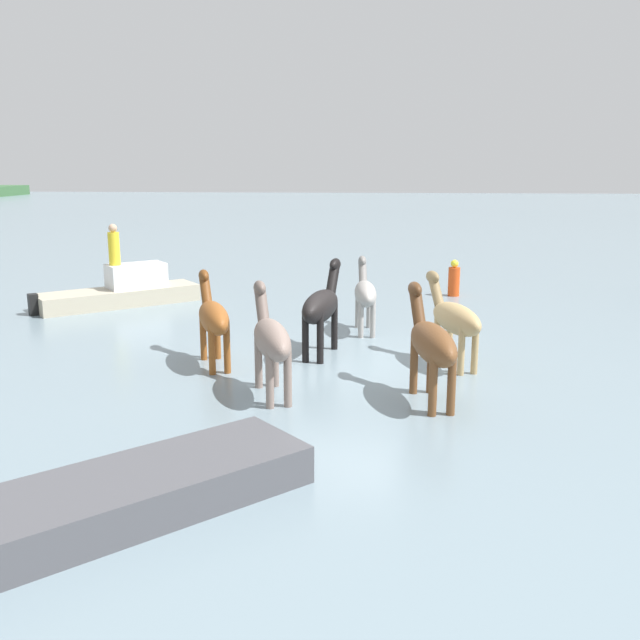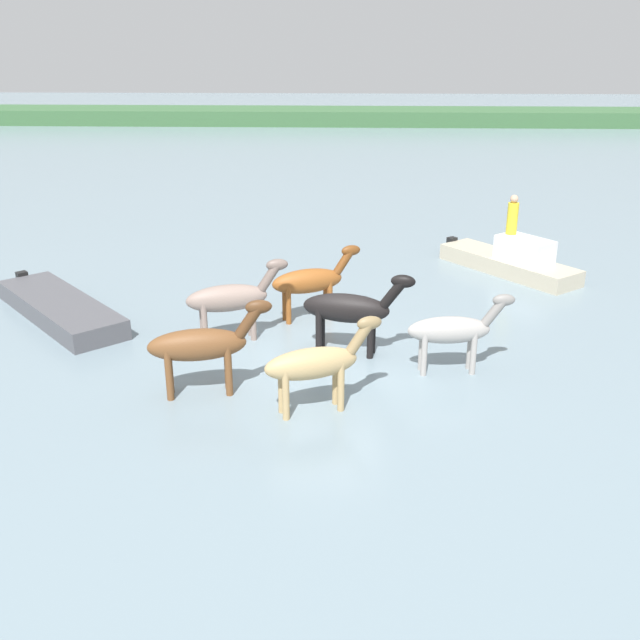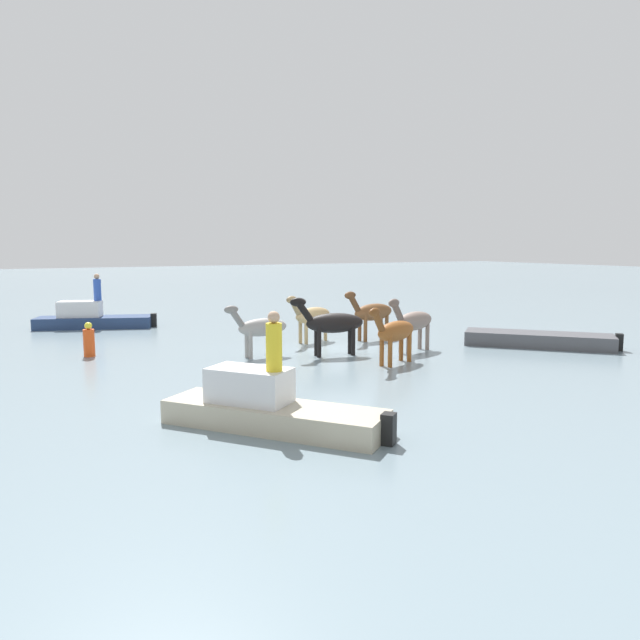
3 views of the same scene
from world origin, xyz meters
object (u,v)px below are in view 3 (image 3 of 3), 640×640
(horse_rear_stallion, at_px, (332,323))
(horse_dark_mare, at_px, (261,328))
(boat_motor_center, at_px, (270,413))
(horse_mid_herd, at_px, (312,316))
(boat_dinghy_port, at_px, (539,342))
(horse_chestnut_trailing, at_px, (413,321))
(person_spotter_bow, at_px, (274,343))
(boat_launch_far, at_px, (92,321))
(person_boatman_standing, at_px, (97,288))
(horse_pinto_flank, at_px, (372,312))
(horse_dun_straggler, at_px, (395,332))
(buoy_channel_marker, at_px, (89,341))

(horse_rear_stallion, relative_size, horse_dark_mare, 1.12)
(horse_rear_stallion, bearing_deg, boat_motor_center, 62.97)
(horse_rear_stallion, distance_m, horse_dark_mare, 2.35)
(horse_mid_herd, distance_m, horse_dark_mare, 3.37)
(horse_rear_stallion, height_order, boat_dinghy_port, horse_rear_stallion)
(horse_chestnut_trailing, bearing_deg, person_spotter_bow, 17.72)
(boat_launch_far, distance_m, person_boatman_standing, 1.46)
(horse_rear_stallion, height_order, boat_launch_far, horse_rear_stallion)
(boat_motor_center, bearing_deg, boat_dinghy_port, -109.37)
(horse_mid_herd, bearing_deg, horse_rear_stallion, 55.89)
(horse_dark_mare, xyz_separation_m, person_spotter_bow, (2.67, 7.30, 0.77))
(boat_launch_far, xyz_separation_m, boat_motor_center, (-1.30, 16.99, -0.00))
(horse_chestnut_trailing, xyz_separation_m, horse_pinto_flank, (-0.13, -2.80, 0.02))
(horse_chestnut_trailing, distance_m, boat_motor_center, 9.53)
(horse_mid_herd, relative_size, boat_launch_far, 0.45)
(horse_dun_straggler, xyz_separation_m, horse_pinto_flank, (-1.92, -4.27, 0.05))
(horse_dark_mare, relative_size, person_spotter_bow, 1.90)
(horse_chestnut_trailing, height_order, person_spotter_bow, person_spotter_bow)
(boat_dinghy_port, distance_m, person_boatman_standing, 18.49)
(boat_dinghy_port, bearing_deg, horse_dark_mare, 30.53)
(boat_launch_far, bearing_deg, boat_motor_center, 113.92)
(horse_mid_herd, xyz_separation_m, boat_launch_far, (6.84, -7.96, -0.68))
(horse_dun_straggler, relative_size, person_boatman_standing, 1.94)
(boat_launch_far, height_order, person_spotter_bow, person_spotter_bow)
(buoy_channel_marker, bearing_deg, horse_dark_mare, 151.59)
(horse_pinto_flank, relative_size, person_spotter_bow, 2.10)
(horse_pinto_flank, height_order, boat_launch_far, horse_pinto_flank)
(horse_chestnut_trailing, bearing_deg, horse_mid_herd, -77.13)
(horse_dark_mare, bearing_deg, horse_pinto_flank, -172.06)
(horse_mid_herd, bearing_deg, person_spotter_bow, 38.04)
(boat_motor_center, height_order, buoy_channel_marker, boat_motor_center)
(horse_mid_herd, bearing_deg, boat_launch_far, -70.38)
(horse_dun_straggler, bearing_deg, person_spotter_bow, 13.41)
(horse_mid_herd, height_order, person_boatman_standing, person_boatman_standing)
(horse_dun_straggler, bearing_deg, horse_pinto_flank, -136.88)
(person_spotter_bow, bearing_deg, person_boatman_standing, -86.43)
(horse_rear_stallion, xyz_separation_m, boat_launch_far, (6.20, -10.72, -0.76))
(horse_dun_straggler, height_order, horse_dark_mare, horse_dun_straggler)
(horse_dark_mare, height_order, boat_motor_center, horse_dark_mare)
(boat_dinghy_port, height_order, person_spotter_bow, person_spotter_bow)
(horse_chestnut_trailing, xyz_separation_m, person_boatman_standing, (8.70, -11.41, 0.70))
(horse_dun_straggler, xyz_separation_m, boat_launch_far, (7.20, -12.86, -0.69))
(boat_launch_far, bearing_deg, horse_mid_herd, 150.20)
(horse_mid_herd, relative_size, person_spotter_bow, 1.94)
(horse_dark_mare, height_order, person_boatman_standing, person_boatman_standing)
(person_spotter_bow, bearing_deg, horse_dun_straggler, -143.91)
(horse_rear_stallion, relative_size, boat_dinghy_port, 0.54)
(horse_dun_straggler, distance_m, horse_pinto_flank, 4.68)
(horse_mid_herd, height_order, boat_motor_center, horse_mid_herd)
(person_boatman_standing, bearing_deg, horse_mid_herd, 129.41)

